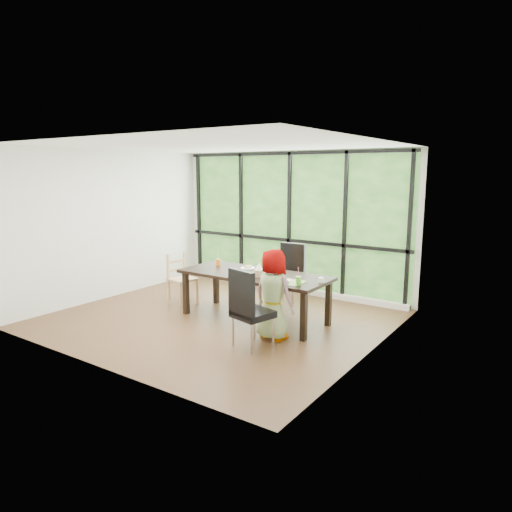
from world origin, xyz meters
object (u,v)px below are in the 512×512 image
(dining_table, at_px, (254,296))
(tissue_box, at_px, (259,273))
(plate_near, at_px, (282,281))
(child_toddler, at_px, (274,282))
(plate_far, at_px, (248,268))
(chair_interior_leather, at_px, (253,308))
(white_mug, at_px, (321,280))
(chair_window_leather, at_px, (288,275))
(green_cup, at_px, (298,281))
(chair_end_beech, at_px, (183,279))
(child_older, at_px, (274,295))
(orange_cup, at_px, (218,262))

(dining_table, xyz_separation_m, tissue_box, (0.20, -0.16, 0.43))
(dining_table, height_order, plate_near, plate_near)
(child_toddler, bearing_deg, plate_far, -138.43)
(chair_interior_leather, relative_size, plate_far, 4.47)
(dining_table, xyz_separation_m, white_mug, (1.14, 0.04, 0.41))
(chair_interior_leather, height_order, plate_near, chair_interior_leather)
(chair_interior_leather, xyz_separation_m, tissue_box, (-0.45, 0.81, 0.26))
(dining_table, bearing_deg, chair_window_leather, 87.58)
(child_toddler, height_order, green_cup, child_toddler)
(plate_near, relative_size, tissue_box, 2.13)
(plate_near, bearing_deg, chair_interior_leather, -88.67)
(chair_interior_leather, xyz_separation_m, plate_far, (-0.94, 1.21, 0.22))
(tissue_box, bearing_deg, dining_table, 140.78)
(chair_end_beech, height_order, white_mug, chair_end_beech)
(plate_near, bearing_deg, chair_end_beech, 174.62)
(plate_near, bearing_deg, child_toddler, 128.31)
(chair_end_beech, distance_m, plate_near, 2.19)
(chair_interior_leather, distance_m, child_older, 0.44)
(plate_near, relative_size, orange_cup, 2.45)
(orange_cup, bearing_deg, plate_near, -13.85)
(chair_end_beech, xyz_separation_m, orange_cup, (0.68, 0.16, 0.35))
(child_older, relative_size, white_mug, 17.09)
(plate_far, bearing_deg, white_mug, -7.81)
(child_toddler, bearing_deg, dining_table, -99.40)
(chair_window_leather, relative_size, plate_far, 4.47)
(chair_window_leather, xyz_separation_m, child_toddler, (-0.04, -0.38, -0.05))
(chair_end_beech, distance_m, child_toddler, 1.64)
(chair_end_beech, relative_size, tissue_box, 7.14)
(chair_interior_leather, xyz_separation_m, chair_end_beech, (-2.17, 0.97, -0.09))
(orange_cup, height_order, tissue_box, orange_cup)
(child_toddler, relative_size, plate_near, 3.67)
(child_toddler, bearing_deg, tissue_box, -84.68)
(white_mug, bearing_deg, chair_interior_leather, -115.68)
(chair_window_leather, xyz_separation_m, plate_near, (0.59, -1.18, 0.22))
(dining_table, xyz_separation_m, child_older, (0.71, -0.55, 0.26))
(dining_table, height_order, tissue_box, tissue_box)
(orange_cup, relative_size, white_mug, 1.47)
(white_mug, bearing_deg, chair_window_leather, 139.76)
(child_toddler, xyz_separation_m, tissue_box, (0.20, -0.75, 0.31))
(child_older, xyz_separation_m, tissue_box, (-0.51, 0.39, 0.17))
(plate_near, xyz_separation_m, white_mug, (0.50, 0.25, 0.03))
(plate_near, bearing_deg, orange_cup, 166.15)
(child_older, relative_size, plate_near, 4.75)
(tissue_box, bearing_deg, plate_far, 141.06)
(chair_window_leather, xyz_separation_m, plate_far, (-0.33, -0.73, 0.22))
(chair_window_leather, bearing_deg, white_mug, -44.94)
(chair_window_leather, relative_size, chair_interior_leather, 1.00)
(chair_end_beech, bearing_deg, green_cup, -87.09)
(chair_interior_leather, bearing_deg, white_mug, -101.44)
(plate_near, bearing_deg, child_older, -77.47)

